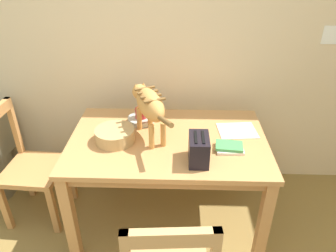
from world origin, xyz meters
The scene contains 10 objects.
wall_rear centered at (0.00, 2.00, 1.25)m, with size 5.04×0.11×2.50m.
dining_table centered at (0.11, 1.36, 0.67)m, with size 1.35×0.87×0.76m.
cat centered at (-0.02, 1.40, 0.99)m, with size 0.31×0.61×0.34m.
saucer_bowl centered at (-0.10, 1.59, 0.77)m, with size 0.20×0.20×0.04m, color #B3B5A6.
coffee_mug centered at (-0.10, 1.59, 0.83)m, with size 0.12×0.08×0.08m.
magazine centered at (0.60, 1.48, 0.76)m, with size 0.26×0.22×0.01m, color silver.
book_stack centered at (0.51, 1.24, 0.77)m, with size 0.19×0.14×0.04m.
wicker_basket centered at (-0.25, 1.32, 0.80)m, with size 0.27×0.27×0.09m.
toaster centered at (0.30, 1.11, 0.84)m, with size 0.12×0.20×0.18m.
wooden_chair_far centered at (-0.95, 1.40, 0.45)m, with size 0.45×0.45×0.93m.
Camera 1 is at (0.17, -0.51, 1.95)m, focal length 34.58 mm.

